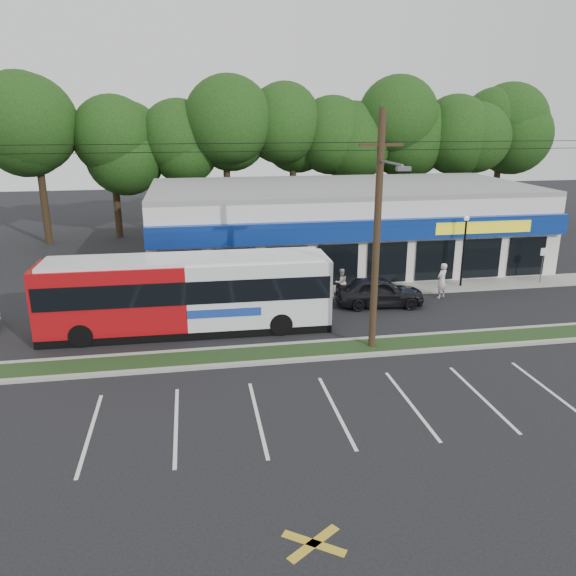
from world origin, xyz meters
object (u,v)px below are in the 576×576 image
(pedestrian_a, at_px, (442,281))
(pedestrian_b, at_px, (341,282))
(lamp_post, at_px, (464,243))
(car_dark, at_px, (379,292))
(sign_post, at_px, (543,259))
(metrobus, at_px, (187,292))
(utility_pole, at_px, (374,226))

(pedestrian_a, height_order, pedestrian_b, pedestrian_a)
(lamp_post, relative_size, car_dark, 0.91)
(sign_post, bearing_deg, car_dark, -168.62)
(pedestrian_b, bearing_deg, sign_post, 166.79)
(metrobus, bearing_deg, car_dark, 11.61)
(lamp_post, height_order, car_dark, lamp_post)
(lamp_post, bearing_deg, pedestrian_b, -177.67)
(utility_pole, height_order, sign_post, utility_pole)
(metrobus, distance_m, pedestrian_b, 9.42)
(pedestrian_a, distance_m, pedestrian_b, 5.54)
(sign_post, distance_m, metrobus, 21.22)
(metrobus, bearing_deg, utility_pole, -24.13)
(lamp_post, bearing_deg, pedestrian_a, -140.37)
(metrobus, xyz_separation_m, car_dark, (9.97, 1.89, -1.09))
(sign_post, relative_size, pedestrian_a, 1.13)
(lamp_post, bearing_deg, utility_pole, -136.05)
(sign_post, distance_m, pedestrian_b, 12.39)
(sign_post, bearing_deg, lamp_post, 177.42)
(utility_pole, distance_m, metrobus, 9.16)
(sign_post, relative_size, car_dark, 0.48)
(utility_pole, bearing_deg, pedestrian_b, 83.97)
(car_dark, bearing_deg, metrobus, 106.35)
(metrobus, distance_m, pedestrian_a, 14.11)
(lamp_post, xyz_separation_m, sign_post, (5.00, -0.23, -1.12))
(metrobus, bearing_deg, pedestrian_b, 26.19)
(car_dark, bearing_deg, pedestrian_b, 41.28)
(car_dark, height_order, pedestrian_a, pedestrian_a)
(metrobus, height_order, pedestrian_a, metrobus)
(metrobus, height_order, car_dark, metrobus)
(utility_pole, distance_m, pedestrian_b, 8.92)
(metrobus, bearing_deg, pedestrian_a, 11.70)
(metrobus, relative_size, car_dark, 2.85)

